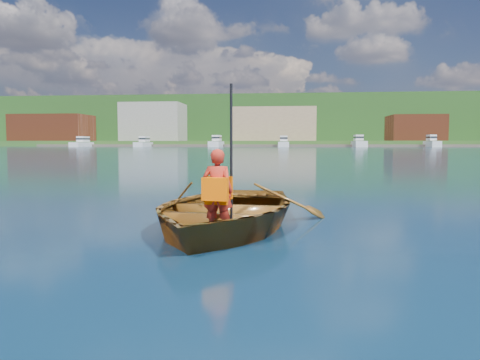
% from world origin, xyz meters
% --- Properties ---
extents(ground, '(600.00, 600.00, 0.00)m').
position_xyz_m(ground, '(0.00, 0.00, 0.00)').
color(ground, '#101D3A').
rests_on(ground, ground).
extents(rowboat, '(3.41, 4.46, 0.86)m').
position_xyz_m(rowboat, '(-0.04, -0.19, 0.28)').
color(rowboat, brown).
rests_on(rowboat, ground).
extents(child_paddler, '(0.44, 0.37, 1.97)m').
position_xyz_m(child_paddler, '(0.01, -1.10, 0.67)').
color(child_paddler, red).
rests_on(child_paddler, ground).
extents(shoreline, '(400.00, 140.00, 22.00)m').
position_xyz_m(shoreline, '(0.00, 236.61, 10.32)').
color(shoreline, '#294C1D').
rests_on(shoreline, ground).
extents(dock, '(160.05, 7.48, 0.80)m').
position_xyz_m(dock, '(-6.98, 148.00, 0.40)').
color(dock, brown).
rests_on(dock, ground).
extents(waterfront_buildings, '(202.00, 16.00, 14.00)m').
position_xyz_m(waterfront_buildings, '(-7.74, 165.00, 7.74)').
color(waterfront_buildings, maroon).
rests_on(waterfront_buildings, ground).
extents(marina_yachts, '(140.44, 12.46, 4.04)m').
position_xyz_m(marina_yachts, '(-1.30, 143.33, 1.32)').
color(marina_yachts, silver).
rests_on(marina_yachts, ground).
extents(hillside_trees, '(276.83, 70.52, 22.11)m').
position_xyz_m(hillside_trees, '(32.14, 240.27, 18.40)').
color(hillside_trees, '#382314').
rests_on(hillside_trees, ground).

